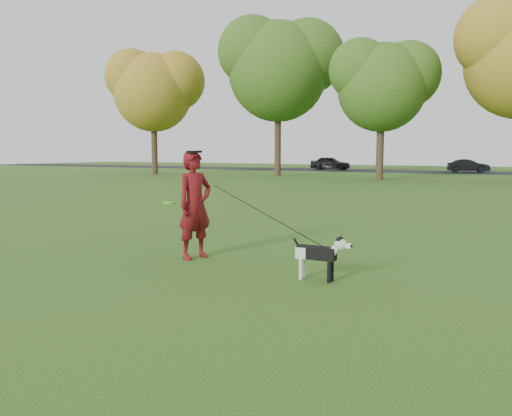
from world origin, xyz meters
The scene contains 8 objects.
ground centered at (0.00, 0.00, 0.00)m, with size 120.00×120.00×0.00m, color #285116.
road centered at (0.00, 40.00, 0.01)m, with size 120.00×7.00×0.02m, color black.
man centered at (-0.99, 0.20, 0.93)m, with size 0.68×0.45×1.87m, color #540C12.
dog centered at (1.50, -0.24, 0.42)m, with size 0.90×0.18×0.69m.
car_left centered at (-12.39, 40.00, 0.68)m, with size 1.55×3.86×1.31m, color black.
car_mid centered at (0.13, 40.00, 0.59)m, with size 1.21×3.46×1.14m, color black.
man_held_items centered at (0.53, -0.05, 0.88)m, with size 3.17×0.58×1.42m.
tree_row centered at (-1.43, 26.07, 7.41)m, with size 51.74×8.86×12.01m.
Camera 1 is at (3.94, -6.92, 1.87)m, focal length 35.00 mm.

